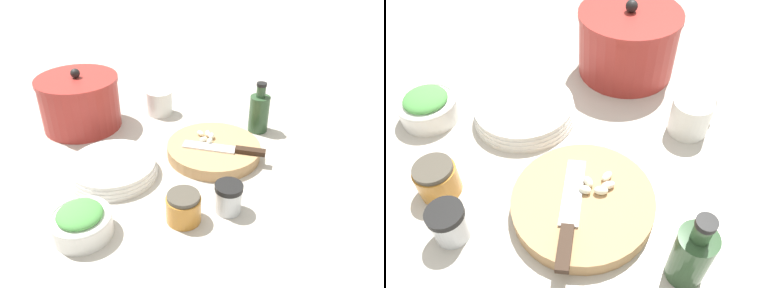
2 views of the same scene
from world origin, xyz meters
TOP-DOWN VIEW (x-y plane):
  - ground_plane at (0.00, 0.00)m, footprint 5.00×5.00m
  - cutting_board at (0.04, -0.08)m, footprint 0.26×0.26m
  - chef_knife at (0.02, -0.13)m, footprint 0.06×0.22m
  - garlic_cloves at (0.07, -0.06)m, footprint 0.07×0.05m
  - herb_bowl at (-0.29, 0.17)m, footprint 0.13×0.13m
  - spice_jar at (-0.18, -0.13)m, footprint 0.06×0.06m
  - coffee_mug at (0.28, 0.11)m, footprint 0.11×0.08m
  - plate_stack at (-0.08, 0.17)m, footprint 0.23×0.23m
  - honey_jar at (-0.22, -0.03)m, footprint 0.08×0.08m
  - oil_bottle at (0.20, -0.21)m, footprint 0.06×0.06m
  - stock_pot at (0.17, 0.33)m, footprint 0.25×0.25m

SIDE VIEW (x-z plane):
  - ground_plane at x=0.00m, z-range 0.00..0.00m
  - cutting_board at x=0.04m, z-range 0.00..0.03m
  - plate_stack at x=-0.08m, z-range 0.00..0.04m
  - herb_bowl at x=-0.29m, z-range 0.00..0.07m
  - honey_jar at x=-0.22m, z-range 0.00..0.07m
  - spice_jar at x=-0.18m, z-range 0.00..0.07m
  - chef_knife at x=0.02m, z-range 0.03..0.04m
  - coffee_mug at x=0.28m, z-range 0.00..0.08m
  - garlic_cloves at x=0.07m, z-range 0.03..0.05m
  - oil_bottle at x=0.20m, z-range -0.02..0.14m
  - stock_pot at x=0.17m, z-range -0.01..0.17m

